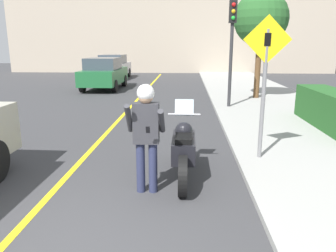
# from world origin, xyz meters

# --- Properties ---
(sidewalk_curb) EXTENTS (4.40, 44.00, 0.11)m
(sidewalk_curb) POSITION_xyz_m (4.80, 4.00, 0.05)
(sidewalk_curb) COLOR #9E9E99
(sidewalk_curb) RESTS_ON ground
(road_center_line) EXTENTS (0.12, 36.00, 0.01)m
(road_center_line) POSITION_xyz_m (-0.60, 6.00, 0.00)
(road_center_line) COLOR yellow
(road_center_line) RESTS_ON ground
(building_backdrop) EXTENTS (28.00, 1.20, 6.33)m
(building_backdrop) POSITION_xyz_m (0.00, 26.00, 3.16)
(building_backdrop) COLOR #B2A38E
(building_backdrop) RESTS_ON ground
(motorcycle) EXTENTS (0.62, 2.25, 1.32)m
(motorcycle) POSITION_xyz_m (1.52, 2.52, 0.52)
(motorcycle) COLOR black
(motorcycle) RESTS_ON ground
(person_biker) EXTENTS (0.59, 0.48, 1.76)m
(person_biker) POSITION_xyz_m (0.94, 1.83, 1.08)
(person_biker) COLOR #282D4C
(person_biker) RESTS_ON ground
(crossing_sign) EXTENTS (0.91, 0.08, 2.78)m
(crossing_sign) POSITION_xyz_m (3.06, 3.36, 1.78)
(crossing_sign) COLOR slate
(crossing_sign) RESTS_ON sidewalk_curb
(traffic_light) EXTENTS (0.26, 0.30, 3.74)m
(traffic_light) POSITION_xyz_m (3.14, 9.09, 2.71)
(traffic_light) COLOR #2D2D30
(traffic_light) RESTS_ON sidewalk_curb
(hedge_row) EXTENTS (0.90, 3.89, 0.99)m
(hedge_row) POSITION_xyz_m (5.60, 5.88, 0.60)
(hedge_row) COLOR #235623
(hedge_row) RESTS_ON sidewalk_curb
(street_tree) EXTENTS (2.24, 2.24, 4.42)m
(street_tree) POSITION_xyz_m (4.58, 11.28, 3.38)
(street_tree) COLOR brown
(street_tree) RESTS_ON sidewalk_curb
(parked_car_green) EXTENTS (1.88, 4.20, 1.68)m
(parked_car_green) POSITION_xyz_m (-2.91, 14.51, 0.86)
(parked_car_green) COLOR black
(parked_car_green) RESTS_ON ground
(parked_car_silver) EXTENTS (1.88, 4.20, 1.68)m
(parked_car_silver) POSITION_xyz_m (-3.68, 20.37, 0.86)
(parked_car_silver) COLOR black
(parked_car_silver) RESTS_ON ground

